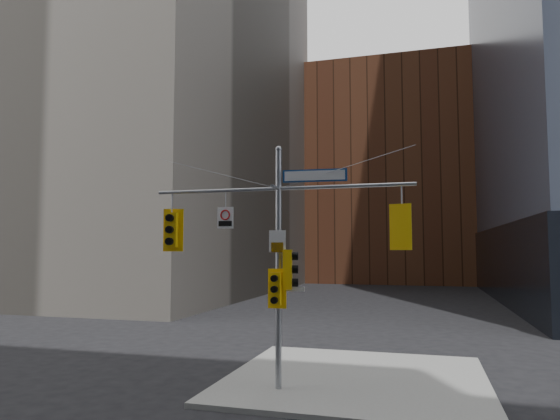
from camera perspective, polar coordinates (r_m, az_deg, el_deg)
The scene contains 13 objects.
ground at distance 13.60m, azimuth -2.73°, elevation -22.42°, with size 160.00×160.00×0.00m, color black.
sidewalk_corner at distance 16.91m, azimuth 8.72°, elevation -18.53°, with size 8.00×8.00×0.15m, color gray.
brick_midrise at distance 71.06m, azimuth 12.57°, elevation 3.52°, with size 26.00×20.00×28.00m, color brown.
signal_assembly at distance 14.85m, azimuth -0.18°, elevation -3.61°, with size 8.00×0.80×7.30m.
traffic_light_west_arm at distance 16.22m, azimuth -12.29°, elevation -2.23°, with size 0.65×0.58×1.37m.
traffic_light_east_arm at distance 14.28m, azimuth 13.79°, elevation -1.91°, with size 0.60×0.55×1.28m.
traffic_light_pole_side at distance 14.78m, azimuth 1.07°, elevation -6.80°, with size 0.50×0.42×1.17m.
traffic_light_pole_front at distance 14.63m, azimuth -0.48°, elevation -9.00°, with size 0.55×0.44×1.15m.
street_sign_blade at distance 14.74m, azimuth 3.97°, elevation 3.95°, with size 1.91×0.18×0.37m.
regulatory_sign_arm at distance 15.42m, azimuth -6.27°, elevation -0.82°, with size 0.53×0.08×0.66m.
regulatory_sign_pole at distance 14.74m, azimuth -0.31°, elevation -3.67°, with size 0.50×0.08×0.65m.
street_blade_ew at distance 14.78m, azimuth 1.52°, elevation -9.01°, with size 0.68×0.05×0.14m.
street_blade_ns at distance 15.35m, azimuth 0.30°, elevation -9.80°, with size 0.13×0.83×0.17m.
Camera 1 is at (4.15, -12.26, 4.18)m, focal length 32.00 mm.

